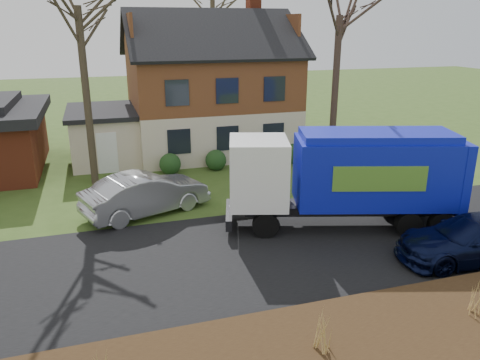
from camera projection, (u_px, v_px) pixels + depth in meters
name	position (u px, v px, depth m)	size (l,w,h in m)	color
ground	(254.00, 254.00, 15.46)	(120.00, 120.00, 0.00)	#354F1A
road	(254.00, 254.00, 15.46)	(80.00, 7.00, 0.02)	black
mulch_verge	(329.00, 352.00, 10.61)	(80.00, 3.50, 0.30)	black
main_house	(202.00, 83.00, 27.22)	(12.95, 8.95, 9.26)	beige
garbage_truck	(349.00, 173.00, 16.99)	(8.77, 4.57, 3.63)	black
silver_sedan	(146.00, 194.00, 18.61)	(1.76, 5.04, 1.66)	#AAACB2
navy_wagon	(474.00, 239.00, 14.92)	(2.03, 4.99, 1.45)	black
grass_clump_mid	(324.00, 332.00, 10.29)	(0.34, 0.28, 0.96)	tan
grass_clump_east	(480.00, 299.00, 11.62)	(0.34, 0.28, 0.86)	tan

